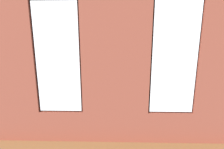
{
  "coord_description": "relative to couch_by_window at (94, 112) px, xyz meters",
  "views": [
    {
      "loc": [
        -0.0,
        5.81,
        2.01
      ],
      "look_at": [
        0.12,
        0.4,
        0.96
      ],
      "focal_mm": 24.0,
      "sensor_mm": 36.0,
      "label": 1
    }
  ],
  "objects": [
    {
      "name": "potted_plant_by_left_couch",
      "position": [
        -2.5,
        -3.44,
        -0.07
      ],
      "size": [
        0.26,
        0.26,
        0.41
      ],
      "color": "brown",
      "rests_on": "ground_plane"
    },
    {
      "name": "brick_wall_with_windows",
      "position": [
        -0.54,
        0.65,
        1.3
      ],
      "size": [
        6.12,
        0.3,
        3.31
      ],
      "color": "brown",
      "rests_on": "ground_plane"
    },
    {
      "name": "white_wall_right",
      "position": [
        2.47,
        -2.04,
        1.32
      ],
      "size": [
        0.1,
        5.54,
        3.31
      ],
      "primitive_type": "cube",
      "color": "white",
      "rests_on": "ground_plane"
    },
    {
      "name": "cup_ceramic",
      "position": [
        -0.22,
        -2.25,
        0.16
      ],
      "size": [
        0.08,
        0.08,
        0.1
      ],
      "primitive_type": "cylinder",
      "color": "#4C4C51",
      "rests_on": "coffee_table"
    },
    {
      "name": "table_plant_small",
      "position": [
        -0.12,
        -2.36,
        0.24
      ],
      "size": [
        0.16,
        0.16,
        0.26
      ],
      "color": "gray",
      "rests_on": "coffee_table"
    },
    {
      "name": "ground_plane",
      "position": [
        -0.54,
        -2.24,
        -0.38
      ],
      "size": [
        6.72,
        6.54,
        0.1
      ],
      "primitive_type": "cube",
      "color": "brown"
    },
    {
      "name": "tv_flatscreen",
      "position": [
        2.17,
        -1.67,
        0.55
      ],
      "size": [
        0.99,
        0.2,
        0.69
      ],
      "color": "black",
      "rests_on": "media_console"
    },
    {
      "name": "potted_plant_corner_far_left",
      "position": [
        -3.05,
        0.1,
        0.34
      ],
      "size": [
        0.71,
        0.71,
        1.04
      ],
      "color": "beige",
      "rests_on": "ground_plane"
    },
    {
      "name": "couch_by_window",
      "position": [
        0.0,
        0.0,
        0.0
      ],
      "size": [
        1.71,
        0.87,
        0.8
      ],
      "color": "black",
      "rests_on": "ground_plane"
    },
    {
      "name": "remote_silver",
      "position": [
        -0.49,
        -2.5,
        0.12
      ],
      "size": [
        0.12,
        0.17,
        0.02
      ],
      "primitive_type": "cube",
      "rotation": [
        0.0,
        0.0,
        0.48
      ],
      "color": "#B2B2B7",
      "rests_on": "coffee_table"
    },
    {
      "name": "candle_jar",
      "position": [
        0.28,
        -2.25,
        0.16
      ],
      "size": [
        0.08,
        0.08,
        0.11
      ],
      "primitive_type": "cylinder",
      "color": "#B7333D",
      "rests_on": "coffee_table"
    },
    {
      "name": "couch_left",
      "position": [
        -2.9,
        -2.12,
        -0.0
      ],
      "size": [
        0.95,
        1.78,
        0.8
      ],
      "rotation": [
        0.0,
        0.0,
        1.53
      ],
      "color": "black",
      "rests_on": "ground_plane"
    },
    {
      "name": "papasan_chair",
      "position": [
        0.52,
        -4.21,
        0.1
      ],
      "size": [
        1.05,
        1.05,
        0.67
      ],
      "color": "olive",
      "rests_on": "ground_plane"
    },
    {
      "name": "coffee_table",
      "position": [
        -0.12,
        -2.36,
        0.05
      ],
      "size": [
        1.34,
        0.79,
        0.44
      ],
      "color": "#A87547",
      "rests_on": "ground_plane"
    },
    {
      "name": "potted_plant_between_couches",
      "position": [
        -1.3,
        -0.05,
        0.38
      ],
      "size": [
        0.86,
        0.86,
        1.1
      ],
      "color": "gray",
      "rests_on": "ground_plane"
    },
    {
      "name": "potted_plant_near_tv",
      "position": [
        1.63,
        -0.57,
        0.52
      ],
      "size": [
        0.8,
        0.83,
        1.27
      ],
      "color": "brown",
      "rests_on": "ground_plane"
    },
    {
      "name": "media_console",
      "position": [
        2.17,
        -1.67,
        -0.06
      ],
      "size": [
        1.27,
        0.42,
        0.53
      ],
      "primitive_type": "cube",
      "color": "black",
      "rests_on": "ground_plane"
    }
  ]
}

